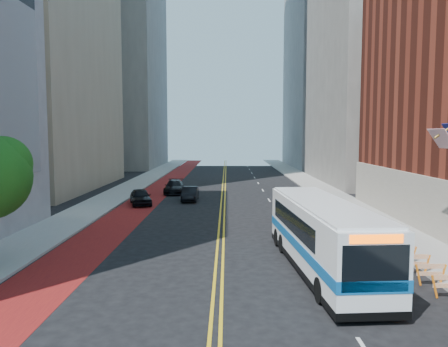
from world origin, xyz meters
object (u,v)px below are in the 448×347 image
Objects in this scene: transit_bus at (322,235)px; car_c at (174,187)px; car_b at (190,194)px; car_a at (141,197)px.

car_c is at bearing 106.46° from transit_bus.
transit_bus is 24.69m from car_b.
car_a is 1.04× the size of car_b.
transit_bus reaches higher than car_c.
car_c is (-2.32, 5.63, 0.04)m from car_b.
transit_bus is 2.97× the size of car_b.
car_b is (4.63, 2.58, -0.06)m from car_a.
car_a reaches higher than car_b.
car_c is at bearing 57.14° from car_a.
car_a is at bearing 118.41° from transit_bus.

